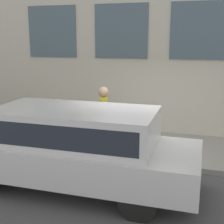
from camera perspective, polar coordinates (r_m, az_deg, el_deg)
name	(u,v)px	position (r m, az deg, el deg)	size (l,w,h in m)	color
ground_plane	(139,167)	(7.93, 4.92, -9.96)	(80.00, 80.00, 0.00)	#47474C
sidewalk	(148,147)	(9.15, 6.68, -6.31)	(2.72, 60.00, 0.14)	gray
fire_hydrant	(121,139)	(8.26, 1.59, -5.03)	(0.35, 0.46, 0.76)	red
person	(104,112)	(8.45, -1.55, -0.02)	(0.42, 0.28, 1.73)	#726651
parked_truck_silver_near	(72,143)	(6.61, -7.33, -5.64)	(1.91, 5.37, 1.73)	black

